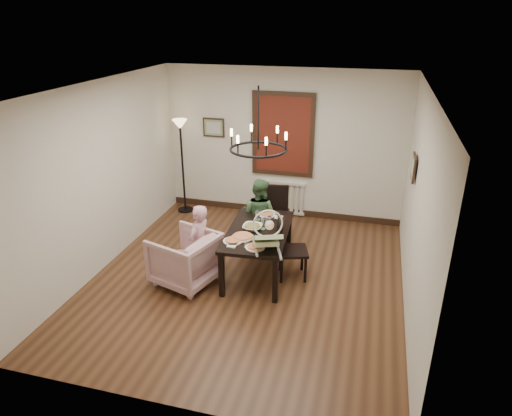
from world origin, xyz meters
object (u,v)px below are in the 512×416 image
at_px(armchair, 185,259).
at_px(drinking_glass, 265,222).
at_px(dining_table, 258,235).
at_px(chair_far, 275,217).
at_px(floor_lamp, 183,168).
at_px(elderly_woman, 200,250).
at_px(baby_bouncer, 267,236).
at_px(chair_right, 293,247).
at_px(seated_man, 259,221).

distance_m(armchair, drinking_glass, 1.28).
bearing_deg(armchair, dining_table, 135.46).
height_order(chair_far, armchair, chair_far).
bearing_deg(dining_table, drinking_glass, 57.25).
relative_size(dining_table, drinking_glass, 10.95).
bearing_deg(floor_lamp, drinking_glass, -40.95).
xyz_separation_m(elderly_woman, baby_bouncer, (1.03, -0.12, 0.42)).
height_order(chair_right, elderly_woman, elderly_woman).
height_order(chair_right, floor_lamp, floor_lamp).
bearing_deg(drinking_glass, elderly_woman, -146.97).
bearing_deg(elderly_woman, dining_table, 131.26).
height_order(dining_table, drinking_glass, drinking_glass).
bearing_deg(chair_far, seated_man, -138.98).
height_order(chair_far, baby_bouncer, baby_bouncer).
bearing_deg(floor_lamp, baby_bouncer, -47.29).
relative_size(elderly_woman, seated_man, 0.96).
xyz_separation_m(elderly_woman, drinking_glass, (0.83, 0.54, 0.30)).
relative_size(chair_right, seated_man, 0.94).
distance_m(elderly_woman, baby_bouncer, 1.12).
distance_m(chair_right, seated_man, 0.97).
height_order(chair_far, chair_right, chair_far).
relative_size(chair_right, armchair, 1.15).
xyz_separation_m(armchair, baby_bouncer, (1.22, -0.02, 0.53)).
relative_size(armchair, drinking_glass, 5.81).
bearing_deg(seated_man, armchair, 74.11).
height_order(chair_far, floor_lamp, floor_lamp).
height_order(elderly_woman, seated_man, seated_man).
bearing_deg(chair_right, seated_man, 28.05).
relative_size(elderly_woman, baby_bouncer, 1.69).
bearing_deg(chair_far, floor_lamp, 143.92).
bearing_deg(seated_man, chair_right, 152.07).
relative_size(chair_far, armchair, 1.20).
bearing_deg(chair_far, drinking_glass, -98.71).
bearing_deg(baby_bouncer, chair_far, 78.37).
bearing_deg(chair_right, drinking_glass, 61.67).
bearing_deg(seated_man, baby_bouncer, 125.81).
height_order(armchair, floor_lamp, floor_lamp).
distance_m(armchair, seated_man, 1.47).
xyz_separation_m(armchair, seated_man, (0.79, 1.23, 0.13)).
relative_size(chair_right, drinking_glass, 6.68).
bearing_deg(chair_right, armchair, 93.16).
bearing_deg(drinking_glass, floor_lamp, 139.05).
bearing_deg(armchair, chair_far, 163.55).
distance_m(dining_table, floor_lamp, 2.80).
height_order(armchair, elderly_woman, elderly_woman).
xyz_separation_m(seated_man, baby_bouncer, (0.43, -1.25, 0.40)).
bearing_deg(floor_lamp, elderly_woman, -62.03).
xyz_separation_m(seated_man, drinking_glass, (0.24, -0.59, 0.28)).
distance_m(armchair, floor_lamp, 2.71).
bearing_deg(chair_right, baby_bouncer, 138.49).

